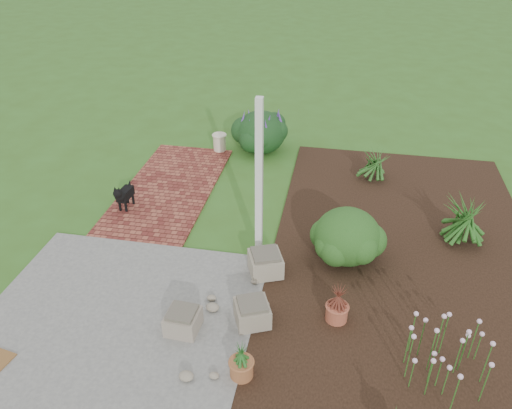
% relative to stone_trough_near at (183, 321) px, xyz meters
% --- Properties ---
extents(ground, '(80.00, 80.00, 0.00)m').
position_rel_stone_trough_near_xyz_m(ground, '(0.34, 1.64, -0.17)').
color(ground, '#38611E').
rests_on(ground, ground).
extents(concrete_patio, '(3.50, 3.50, 0.04)m').
position_rel_stone_trough_near_xyz_m(concrete_patio, '(-0.91, -0.11, -0.15)').
color(concrete_patio, slate).
rests_on(concrete_patio, ground).
extents(brick_path, '(1.60, 3.50, 0.04)m').
position_rel_stone_trough_near_xyz_m(brick_path, '(-1.36, 3.39, -0.15)').
color(brick_path, maroon).
rests_on(brick_path, ground).
extents(garden_bed, '(4.00, 7.00, 0.03)m').
position_rel_stone_trough_near_xyz_m(garden_bed, '(2.84, 2.14, -0.16)').
color(garden_bed, black).
rests_on(garden_bed, ground).
extents(veranda_post, '(0.10, 0.10, 2.50)m').
position_rel_stone_trough_near_xyz_m(veranda_post, '(0.64, 1.74, 1.08)').
color(veranda_post, white).
rests_on(veranda_post, ground).
extents(stone_trough_near, '(0.42, 0.42, 0.26)m').
position_rel_stone_trough_near_xyz_m(stone_trough_near, '(0.00, 0.00, 0.00)').
color(stone_trough_near, gray).
rests_on(stone_trough_near, concrete_patio).
extents(stone_trough_mid, '(0.55, 0.55, 0.28)m').
position_rel_stone_trough_near_xyz_m(stone_trough_mid, '(0.82, 0.29, 0.01)').
color(stone_trough_mid, gray).
rests_on(stone_trough_mid, concrete_patio).
extents(stone_trough_far, '(0.58, 0.58, 0.30)m').
position_rel_stone_trough_near_xyz_m(stone_trough_far, '(0.82, 1.29, 0.02)').
color(stone_trough_far, gray).
rests_on(stone_trough_far, concrete_patio).
extents(black_dog, '(0.19, 0.55, 0.47)m').
position_rel_stone_trough_near_xyz_m(black_dog, '(-1.86, 2.54, 0.15)').
color(black_dog, black).
rests_on(black_dog, brick_path).
extents(cream_ceramic_urn, '(0.34, 0.34, 0.35)m').
position_rel_stone_trough_near_xyz_m(cream_ceramic_urn, '(-0.83, 5.12, 0.04)').
color(cream_ceramic_urn, beige).
rests_on(cream_ceramic_urn, brick_path).
extents(evergreen_shrub, '(1.16, 1.16, 0.83)m').
position_rel_stone_trough_near_xyz_m(evergreen_shrub, '(1.94, 1.86, 0.28)').
color(evergreen_shrub, '#0D3E0F').
rests_on(evergreen_shrub, garden_bed).
extents(agapanthus_clump_back, '(1.29, 1.29, 0.87)m').
position_rel_stone_trough_near_xyz_m(agapanthus_clump_back, '(3.68, 2.65, 0.29)').
color(agapanthus_clump_back, '#0E3A10').
rests_on(agapanthus_clump_back, garden_bed).
extents(agapanthus_clump_front, '(1.03, 1.03, 0.70)m').
position_rel_stone_trough_near_xyz_m(agapanthus_clump_front, '(2.37, 4.46, 0.21)').
color(agapanthus_clump_front, '#1C3A10').
rests_on(agapanthus_clump_front, garden_bed).
extents(pink_flower_patch, '(1.24, 1.24, 0.66)m').
position_rel_stone_trough_near_xyz_m(pink_flower_patch, '(3.11, -0.22, 0.19)').
color(pink_flower_patch, '#113D0F').
rests_on(pink_flower_patch, garden_bed).
extents(terracotta_pot_bronze, '(0.32, 0.32, 0.23)m').
position_rel_stone_trough_near_xyz_m(terracotta_pot_bronze, '(1.87, 0.54, -0.03)').
color(terracotta_pot_bronze, '#AB543A').
rests_on(terracotta_pot_bronze, garden_bed).
extents(terracotta_pot_small_right, '(0.32, 0.32, 0.23)m').
position_rel_stone_trough_near_xyz_m(terracotta_pot_small_right, '(0.86, -0.55, -0.03)').
color(terracotta_pot_small_right, '#9B5B34').
rests_on(terracotta_pot_small_right, garden_bed).
extents(purple_flowering_bush, '(1.31, 1.31, 0.90)m').
position_rel_stone_trough_near_xyz_m(purple_flowering_bush, '(0.02, 5.33, 0.28)').
color(purple_flowering_bush, black).
rests_on(purple_flowering_bush, ground).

